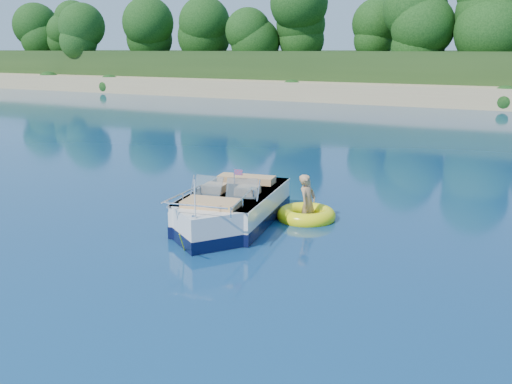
% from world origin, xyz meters
% --- Properties ---
extents(ground, '(160.00, 160.00, 0.00)m').
position_xyz_m(ground, '(0.00, 0.00, 0.00)').
color(ground, '#0A244A').
rests_on(ground, ground).
extents(treeline, '(150.00, 7.12, 8.19)m').
position_xyz_m(treeline, '(0.04, 41.01, 5.55)').
color(treeline, black).
rests_on(treeline, ground).
extents(motorboat, '(2.51, 5.33, 1.79)m').
position_xyz_m(motorboat, '(-2.00, 2.44, 0.35)').
color(motorboat, silver).
rests_on(motorboat, ground).
extents(tow_tube, '(1.96, 1.96, 0.39)m').
position_xyz_m(tow_tube, '(-0.56, 3.78, 0.10)').
color(tow_tube, '#FFF910').
rests_on(tow_tube, ground).
extents(boy, '(0.42, 0.85, 1.62)m').
position_xyz_m(boy, '(-0.51, 3.78, 0.00)').
color(boy, tan).
rests_on(boy, ground).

